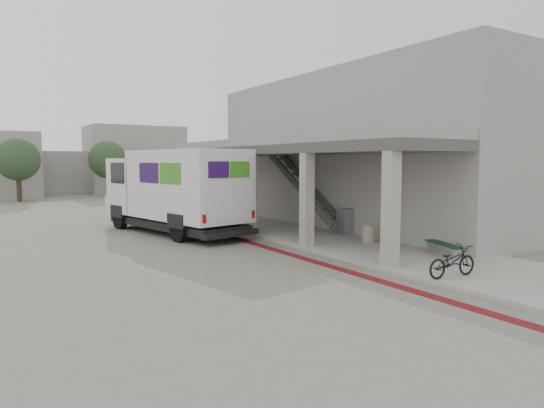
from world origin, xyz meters
TOP-DOWN VIEW (x-y plane):
  - ground at (0.00, 0.00)m, footprint 120.00×120.00m
  - bike_lane_stripe at (1.00, 2.00)m, footprint 0.35×40.00m
  - sidewalk at (4.00, 0.00)m, footprint 4.40×28.00m
  - transit_building at (6.83, 4.50)m, footprint 7.60×17.00m
  - distant_backdrop at (-2.84, 35.89)m, footprint 28.00×10.00m
  - tree_left at (-5.00, 28.00)m, footprint 3.20×3.20m
  - tree_mid at (2.00, 30.00)m, footprint 3.20×3.20m
  - tree_right at (10.00, 29.00)m, footprint 3.20×3.20m
  - fedex_truck at (-0.56, 6.47)m, footprint 4.05×8.52m
  - bench at (4.58, -3.33)m, footprint 0.89×1.71m
  - bollard_near at (2.14, -3.36)m, footprint 0.44×0.44m
  - bollard_far at (4.36, -0.16)m, footprint 0.46×0.46m
  - utility_cabinet at (5.00, 1.90)m, footprint 0.52×0.66m
  - bicycle_black at (2.50, -5.26)m, footprint 1.57×0.64m

SIDE VIEW (x-z plane):
  - ground at x=0.00m, z-range 0.00..0.00m
  - bike_lane_stripe at x=1.00m, z-range 0.00..0.01m
  - sidewalk at x=4.00m, z-range 0.00..0.12m
  - bench at x=4.58m, z-range 0.21..0.60m
  - bollard_near at x=2.14m, z-range 0.12..0.78m
  - bollard_far at x=4.36m, z-range 0.12..0.81m
  - bicycle_black at x=2.50m, z-range 0.12..0.93m
  - utility_cabinet at x=5.00m, z-range 0.12..1.15m
  - fedex_truck at x=-0.56m, z-range 0.11..3.61m
  - distant_backdrop at x=-2.84m, z-range -0.55..5.95m
  - tree_left at x=-5.00m, z-range 0.78..5.58m
  - tree_mid at x=2.00m, z-range 0.78..5.58m
  - tree_right at x=10.00m, z-range 0.78..5.58m
  - transit_building at x=6.83m, z-range -0.10..6.90m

